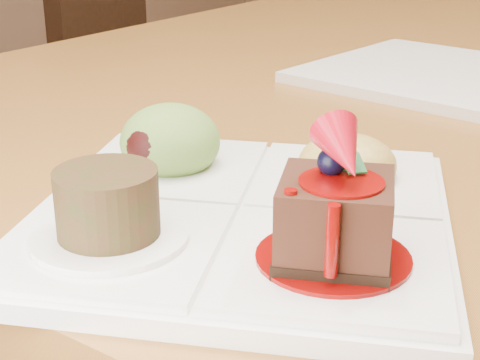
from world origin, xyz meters
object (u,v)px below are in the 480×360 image
Objects in this scene: second_plate at (437,74)px; sampler_plate at (238,198)px; dining_table at (475,82)px; chair_left at (143,72)px.

sampler_plate is at bearing -84.76° from second_plate.
sampler_plate is (0.08, -0.75, 0.09)m from dining_table.
dining_table is at bearing 72.23° from sampler_plate.
chair_left is at bearing 111.06° from sampler_plate.
second_plate is (0.90, -0.47, 0.21)m from chair_left.
dining_table is at bearing 98.13° from second_plate.
sampler_plate reaches higher than second_plate.
sampler_plate reaches higher than dining_table.
second_plate is at bearing -81.87° from dining_table.
dining_table is 1.86× the size of chair_left.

